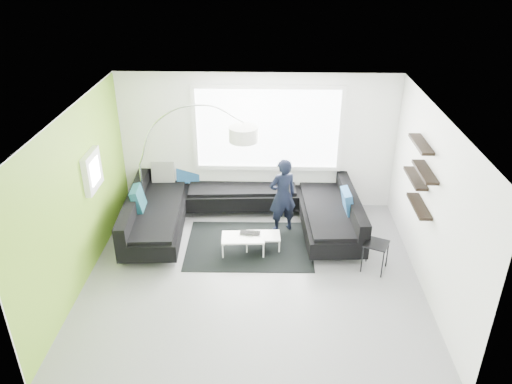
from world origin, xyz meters
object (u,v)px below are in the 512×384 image
arc_lamp (140,165)px  laptop (250,234)px  person (283,196)px  side_table (375,256)px  coffee_table (253,242)px  sectional_sofa (243,210)px

arc_lamp → laptop: arc_lamp is taller
arc_lamp → laptop: bearing=-17.3°
person → side_table: bearing=119.0°
laptop → person: bearing=55.1°
person → laptop: size_ratio=3.90×
coffee_table → laptop: laptop is taller
coffee_table → person: (0.53, 0.72, 0.58)m
sectional_sofa → person: (0.76, -0.03, 0.33)m
arc_lamp → side_table: arc_lamp is taller
coffee_table → person: size_ratio=0.66×
side_table → person: person is taller
person → coffee_table: bearing=31.5°
side_table → coffee_table: bearing=165.8°
coffee_table → laptop: size_ratio=2.57×
person → laptop: person is taller
coffee_table → person: bearing=50.7°
side_table → person: bearing=141.1°
sectional_sofa → person: person is taller
coffee_table → side_table: (2.08, -0.53, 0.10)m
sectional_sofa → laptop: bearing=-81.2°
sectional_sofa → side_table: 2.64m
side_table → laptop: side_table is taller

